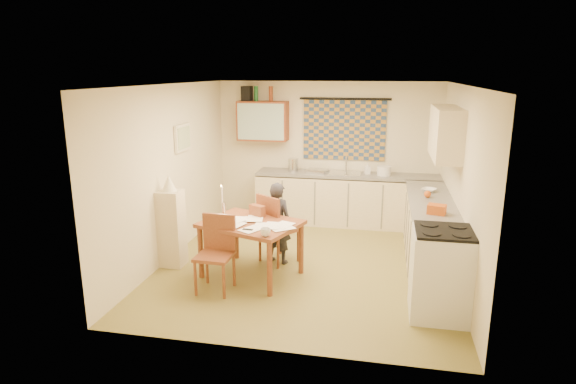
% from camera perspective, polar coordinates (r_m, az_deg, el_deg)
% --- Properties ---
extents(floor, '(4.00, 4.50, 0.02)m').
position_cam_1_polar(floor, '(6.97, 2.21, -8.52)').
color(floor, olive).
rests_on(floor, ground).
extents(ceiling, '(4.00, 4.50, 0.02)m').
position_cam_1_polar(ceiling, '(6.43, 2.42, 12.67)').
color(ceiling, white).
rests_on(ceiling, floor).
extents(wall_back, '(4.00, 0.02, 2.50)m').
position_cam_1_polar(wall_back, '(8.78, 4.66, 4.80)').
color(wall_back, beige).
rests_on(wall_back, floor).
extents(wall_front, '(4.00, 0.02, 2.50)m').
position_cam_1_polar(wall_front, '(4.45, -2.34, -4.60)').
color(wall_front, beige).
rests_on(wall_front, floor).
extents(wall_left, '(0.02, 4.50, 2.50)m').
position_cam_1_polar(wall_left, '(7.17, -13.76, 2.29)').
color(wall_left, beige).
rests_on(wall_left, floor).
extents(wall_right, '(0.02, 4.50, 2.50)m').
position_cam_1_polar(wall_right, '(6.58, 19.85, 0.79)').
color(wall_right, beige).
rests_on(wall_right, floor).
extents(window_blind, '(1.45, 0.03, 1.05)m').
position_cam_1_polar(window_blind, '(8.66, 6.67, 7.29)').
color(window_blind, navy).
rests_on(window_blind, wall_back).
extents(curtain_rod, '(1.60, 0.04, 0.04)m').
position_cam_1_polar(curtain_rod, '(8.59, 6.77, 10.91)').
color(curtain_rod, black).
rests_on(curtain_rod, wall_back).
extents(wall_cabinet, '(0.90, 0.34, 0.70)m').
position_cam_1_polar(wall_cabinet, '(8.74, -2.99, 8.42)').
color(wall_cabinet, maroon).
rests_on(wall_cabinet, wall_back).
extents(wall_cabinet_glass, '(0.84, 0.02, 0.64)m').
position_cam_1_polar(wall_cabinet_glass, '(8.58, -3.27, 8.30)').
color(wall_cabinet_glass, '#99B2A5').
rests_on(wall_cabinet_glass, wall_back).
extents(upper_cabinet_right, '(0.34, 1.30, 0.70)m').
position_cam_1_polar(upper_cabinet_right, '(7.00, 18.18, 6.68)').
color(upper_cabinet_right, beige).
rests_on(upper_cabinet_right, wall_right).
extents(framed_print, '(0.04, 0.50, 0.40)m').
position_cam_1_polar(framed_print, '(7.44, -12.39, 6.31)').
color(framed_print, beige).
rests_on(framed_print, wall_left).
extents(print_canvas, '(0.01, 0.42, 0.32)m').
position_cam_1_polar(print_canvas, '(7.43, -12.21, 6.31)').
color(print_canvas, silver).
rests_on(print_canvas, wall_left).
extents(counter_back, '(3.30, 0.62, 0.92)m').
position_cam_1_polar(counter_back, '(8.61, 7.28, -0.90)').
color(counter_back, beige).
rests_on(counter_back, floor).
extents(counter_right, '(0.62, 2.95, 0.92)m').
position_cam_1_polar(counter_right, '(6.96, 16.54, -5.10)').
color(counter_right, beige).
rests_on(counter_right, floor).
extents(stove, '(0.65, 0.65, 1.01)m').
position_cam_1_polar(stove, '(5.66, 17.72, -9.16)').
color(stove, white).
rests_on(stove, floor).
extents(sink, '(0.56, 0.46, 0.10)m').
position_cam_1_polar(sink, '(8.52, 6.77, 1.91)').
color(sink, silver).
rests_on(sink, counter_back).
extents(tap, '(0.04, 0.04, 0.28)m').
position_cam_1_polar(tap, '(8.66, 6.91, 3.32)').
color(tap, silver).
rests_on(tap, counter_back).
extents(dish_rack, '(0.39, 0.35, 0.06)m').
position_cam_1_polar(dish_rack, '(8.55, 3.44, 2.52)').
color(dish_rack, silver).
rests_on(dish_rack, counter_back).
extents(kettle, '(0.20, 0.20, 0.24)m').
position_cam_1_polar(kettle, '(8.60, 0.63, 3.22)').
color(kettle, silver).
rests_on(kettle, counter_back).
extents(mixing_bowl, '(0.26, 0.26, 0.16)m').
position_cam_1_polar(mixing_bowl, '(8.47, 11.32, 2.49)').
color(mixing_bowl, white).
rests_on(mixing_bowl, counter_back).
extents(soap_bottle, '(0.15, 0.15, 0.20)m').
position_cam_1_polar(soap_bottle, '(8.52, 9.40, 2.77)').
color(soap_bottle, white).
rests_on(soap_bottle, counter_back).
extents(bowl, '(0.36, 0.36, 0.05)m').
position_cam_1_polar(bowl, '(7.49, 16.37, 0.22)').
color(bowl, white).
rests_on(bowl, counter_right).
extents(orange_bag, '(0.25, 0.21, 0.12)m').
position_cam_1_polar(orange_bag, '(6.36, 17.21, -1.98)').
color(orange_bag, '#C25112').
rests_on(orange_bag, counter_right).
extents(fruit_orange, '(0.10, 0.10, 0.10)m').
position_cam_1_polar(fruit_orange, '(7.13, 16.21, -0.25)').
color(fruit_orange, '#C25112').
rests_on(fruit_orange, counter_right).
extents(speaker, '(0.17, 0.21, 0.26)m').
position_cam_1_polar(speaker, '(8.78, -4.89, 11.55)').
color(speaker, black).
rests_on(speaker, wall_cabinet).
extents(bottle_green, '(0.08, 0.08, 0.26)m').
position_cam_1_polar(bottle_green, '(8.74, -3.80, 11.56)').
color(bottle_green, '#195926').
rests_on(bottle_green, wall_cabinet).
extents(bottle_brown, '(0.09, 0.09, 0.26)m').
position_cam_1_polar(bottle_brown, '(8.67, -2.05, 11.56)').
color(bottle_brown, maroon).
rests_on(bottle_brown, wall_cabinet).
extents(dining_table, '(1.43, 1.25, 0.75)m').
position_cam_1_polar(dining_table, '(6.46, -4.36, -6.70)').
color(dining_table, brown).
rests_on(dining_table, floor).
extents(chair_far, '(0.63, 0.63, 1.01)m').
position_cam_1_polar(chair_far, '(6.92, -1.19, -5.82)').
color(chair_far, brown).
rests_on(chair_far, floor).
extents(chair_near, '(0.44, 0.44, 0.95)m').
position_cam_1_polar(chair_near, '(6.13, -8.59, -8.90)').
color(chair_near, brown).
rests_on(chair_near, floor).
extents(person, '(0.56, 0.49, 1.18)m').
position_cam_1_polar(person, '(6.81, -1.28, -3.69)').
color(person, black).
rests_on(person, floor).
extents(shelf_stand, '(0.32, 0.30, 1.09)m').
position_cam_1_polar(shelf_stand, '(6.91, -13.62, -4.23)').
color(shelf_stand, beige).
rests_on(shelf_stand, floor).
extents(lampshade, '(0.20, 0.20, 0.22)m').
position_cam_1_polar(lampshade, '(6.74, -13.94, 1.04)').
color(lampshade, beige).
rests_on(lampshade, shelf_stand).
extents(letter_rack, '(0.24, 0.20, 0.16)m').
position_cam_1_polar(letter_rack, '(6.55, -3.66, -2.25)').
color(letter_rack, brown).
rests_on(letter_rack, dining_table).
extents(mug, '(0.23, 0.23, 0.10)m').
position_cam_1_polar(mug, '(5.79, -2.68, -4.79)').
color(mug, white).
rests_on(mug, dining_table).
extents(magazine, '(0.26, 0.31, 0.02)m').
position_cam_1_polar(magazine, '(6.37, -8.90, -3.50)').
color(magazine, maroon).
rests_on(magazine, dining_table).
extents(book, '(0.40, 0.41, 0.02)m').
position_cam_1_polar(book, '(6.51, -7.74, -3.09)').
color(book, '#C25112').
rests_on(book, dining_table).
extents(orange_box, '(0.14, 0.13, 0.04)m').
position_cam_1_polar(orange_box, '(6.27, -8.08, -3.70)').
color(orange_box, '#C25112').
rests_on(orange_box, dining_table).
extents(eyeglasses, '(0.13, 0.05, 0.02)m').
position_cam_1_polar(eyeglasses, '(6.02, -4.80, -4.48)').
color(eyeglasses, black).
rests_on(eyeglasses, dining_table).
extents(candle_holder, '(0.08, 0.08, 0.18)m').
position_cam_1_polar(candle_holder, '(6.66, -7.65, -1.96)').
color(candle_holder, silver).
rests_on(candle_holder, dining_table).
extents(candle, '(0.02, 0.02, 0.22)m').
position_cam_1_polar(candle, '(6.59, -7.83, -0.34)').
color(candle, white).
rests_on(candle, dining_table).
extents(candle_flame, '(0.02, 0.02, 0.02)m').
position_cam_1_polar(candle_flame, '(6.57, -7.93, 0.69)').
color(candle_flame, '#FFCC66').
rests_on(candle_flame, dining_table).
extents(papers, '(1.15, 0.76, 0.02)m').
position_cam_1_polar(papers, '(6.26, -4.65, -3.71)').
color(papers, white).
rests_on(papers, dining_table).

